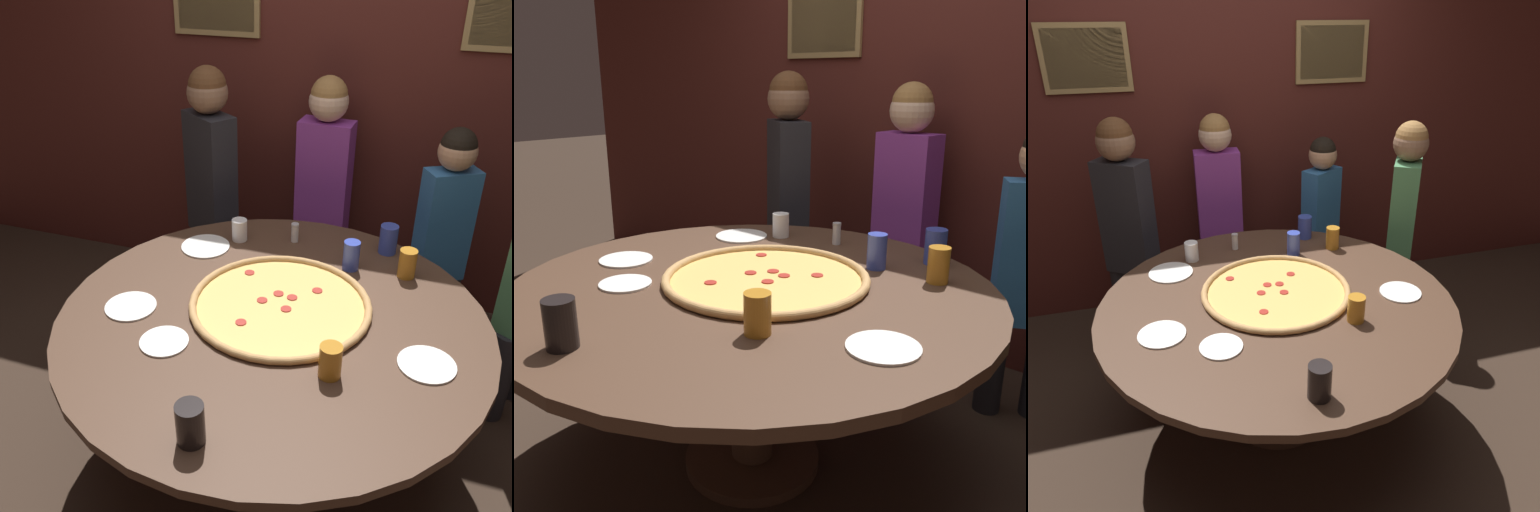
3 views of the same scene
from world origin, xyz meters
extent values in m
plane|color=#38281E|center=(0.00, 0.00, 0.00)|extent=(24.00, 24.00, 0.00)
cube|color=#4C1E19|center=(0.00, 1.47, 1.30)|extent=(6.40, 0.06, 2.60)
cylinder|color=#4C3323|center=(0.00, 0.00, 0.72)|extent=(1.74, 1.74, 0.04)
cylinder|color=#4C3323|center=(0.00, 0.00, 0.35)|extent=(0.16, 0.16, 0.70)
cylinder|color=#4C3323|center=(0.00, 0.00, 0.02)|extent=(0.52, 0.52, 0.04)
cylinder|color=#EAB75B|center=(0.01, 0.07, 0.75)|extent=(0.71, 0.71, 0.01)
torus|color=tan|center=(0.01, 0.07, 0.76)|extent=(0.75, 0.75, 0.03)
cylinder|color=#A8281E|center=(-0.02, 0.14, 0.75)|extent=(0.04, 0.04, 0.00)
cylinder|color=#A8281E|center=(-0.07, 0.07, 0.75)|extent=(0.04, 0.04, 0.00)
cylinder|color=#A8281E|center=(0.05, 0.04, 0.75)|extent=(0.04, 0.04, 0.00)
cylinder|color=#A8281E|center=(0.05, 0.13, 0.75)|extent=(0.04, 0.04, 0.00)
cylinder|color=#A8281E|center=(-0.10, -0.10, 0.75)|extent=(0.04, 0.04, 0.00)
cylinder|color=#A8281E|center=(0.13, 0.21, 0.75)|extent=(0.04, 0.04, 0.00)
cylinder|color=#A8281E|center=(-0.19, 0.26, 0.75)|extent=(0.04, 0.04, 0.00)
cylinder|color=#BC7A23|center=(0.47, 0.48, 0.81)|extent=(0.08, 0.08, 0.13)
cylinder|color=#384CB7|center=(0.36, 0.67, 0.81)|extent=(0.08, 0.08, 0.14)
cylinder|color=#BC7A23|center=(0.30, -0.27, 0.80)|extent=(0.08, 0.08, 0.13)
cylinder|color=white|center=(-0.35, 0.55, 0.79)|extent=(0.08, 0.08, 0.11)
cylinder|color=#384CB7|center=(0.23, 0.46, 0.81)|extent=(0.07, 0.07, 0.14)
cylinder|color=black|center=(-0.04, -0.69, 0.81)|extent=(0.09, 0.09, 0.14)
cylinder|color=white|center=(0.61, -0.11, 0.74)|extent=(0.21, 0.21, 0.01)
cylinder|color=white|center=(-0.57, -0.14, 0.74)|extent=(0.21, 0.21, 0.01)
cylinder|color=white|center=(-0.33, -0.30, 0.74)|extent=(0.19, 0.19, 0.01)
cylinder|color=white|center=(-0.48, 0.43, 0.74)|extent=(0.24, 0.24, 0.01)
cylinder|color=silver|center=(-0.08, 0.63, 0.78)|extent=(0.04, 0.04, 0.08)
cylinder|color=#B7B7BC|center=(-0.08, 0.63, 0.83)|extent=(0.04, 0.04, 0.01)
cylinder|color=#232328|center=(0.69, 1.09, 0.22)|extent=(0.16, 0.16, 0.44)
cylinder|color=#232328|center=(0.52, 0.99, 0.22)|extent=(0.16, 0.16, 0.44)
cube|color=#3370B2|center=(0.61, 1.04, 0.75)|extent=(0.30, 0.25, 0.61)
sphere|color=tan|center=(0.61, 1.04, 1.15)|extent=(0.19, 0.19, 0.19)
sphere|color=black|center=(0.61, 1.04, 1.18)|extent=(0.17, 0.17, 0.17)
cylinder|color=#232328|center=(0.03, 1.19, 0.25)|extent=(0.14, 0.14, 0.49)
cylinder|color=#232328|center=(-0.19, 1.21, 0.25)|extent=(0.14, 0.14, 0.49)
cube|color=purple|center=(-0.08, 1.20, 0.84)|extent=(0.31, 0.18, 0.69)
sphere|color=beige|center=(-0.08, 1.20, 1.29)|extent=(0.21, 0.21, 0.21)
sphere|color=#9E703D|center=(-0.08, 1.20, 1.33)|extent=(0.20, 0.20, 0.20)
cylinder|color=#232328|center=(-0.59, 0.93, 0.26)|extent=(0.19, 0.19, 0.51)
cylinder|color=#232328|center=(-0.78, 1.06, 0.26)|extent=(0.19, 0.19, 0.51)
cube|color=#232328|center=(-0.68, 0.99, 0.87)|extent=(0.35, 0.31, 0.72)
sphere|color=#8C664C|center=(-0.68, 0.99, 1.34)|extent=(0.22, 0.22, 0.22)
sphere|color=brown|center=(-0.68, 0.99, 1.38)|extent=(0.20, 0.20, 0.20)
cylinder|color=#232328|center=(0.96, 0.54, 0.25)|extent=(0.18, 0.18, 0.49)
camera|label=1|loc=(0.55, -1.78, 2.10)|focal=40.00mm
camera|label=2|loc=(1.33, -1.35, 1.45)|focal=40.00mm
camera|label=3|loc=(-0.56, -2.02, 2.03)|focal=35.00mm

